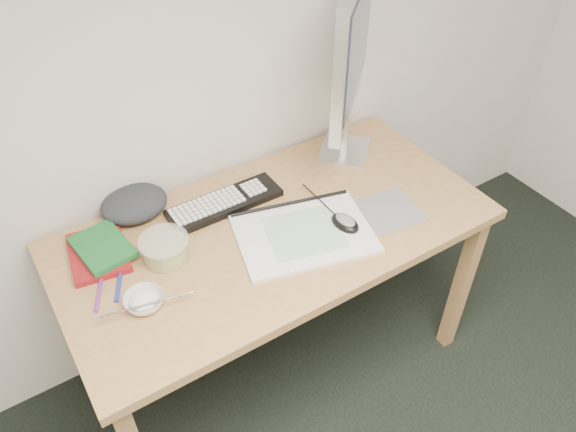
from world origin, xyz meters
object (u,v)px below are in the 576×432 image
at_px(desk, 275,245).
at_px(sketchpad, 304,234).
at_px(monitor, 352,49).
at_px(rice_bowl, 144,301).
at_px(keyboard, 225,203).

height_order(desk, sketchpad, sketchpad).
height_order(monitor, rice_bowl, monitor).
bearing_deg(monitor, keyboard, 140.40).
bearing_deg(keyboard, desk, -64.20).
relative_size(keyboard, rice_bowl, 3.49).
height_order(keyboard, monitor, monitor).
distance_m(sketchpad, keyboard, 0.30).
bearing_deg(rice_bowl, sketchpad, -0.27).
distance_m(sketchpad, rice_bowl, 0.53).
distance_m(keyboard, monitor, 0.67).
distance_m(desk, keyboard, 0.22).
bearing_deg(sketchpad, rice_bowl, -165.72).
bearing_deg(rice_bowl, keyboard, 33.93).
xyz_separation_m(sketchpad, keyboard, (-0.15, 0.26, 0.01)).
height_order(desk, monitor, monitor).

